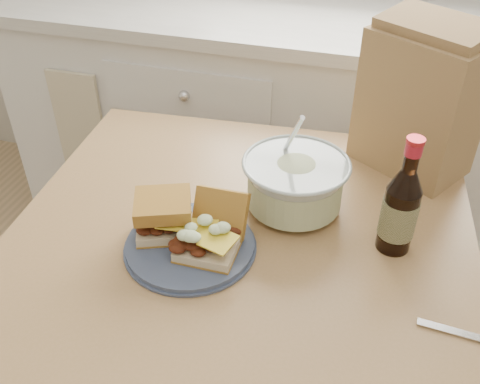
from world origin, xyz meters
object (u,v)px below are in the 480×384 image
(plate, at_px, (190,245))
(coleslaw_bowl, at_px, (295,185))
(beer_bottle, at_px, (400,209))
(paper_bag, at_px, (420,104))
(dining_table, at_px, (238,280))

(plate, distance_m, coleslaw_bowl, 0.25)
(coleslaw_bowl, relative_size, beer_bottle, 0.91)
(paper_bag, bearing_deg, dining_table, -97.10)
(dining_table, height_order, coleslaw_bowl, coleslaw_bowl)
(plate, height_order, beer_bottle, beer_bottle)
(beer_bottle, bearing_deg, dining_table, 169.05)
(beer_bottle, height_order, paper_bag, paper_bag)
(dining_table, bearing_deg, plate, -152.68)
(paper_bag, bearing_deg, coleslaw_bowl, -100.60)
(plate, bearing_deg, paper_bag, 47.87)
(paper_bag, bearing_deg, plate, -100.17)
(beer_bottle, distance_m, paper_bag, 0.32)
(beer_bottle, relative_size, paper_bag, 0.77)
(dining_table, relative_size, paper_bag, 3.16)
(dining_table, xyz_separation_m, coleslaw_bowl, (0.08, 0.14, 0.17))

